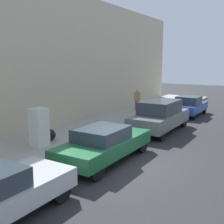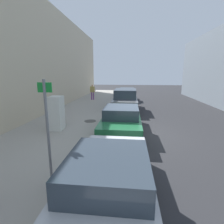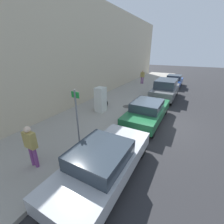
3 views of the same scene
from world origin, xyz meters
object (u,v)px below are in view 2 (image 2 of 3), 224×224
at_px(parked_hatchback_blue, 127,94).
at_px(parked_suv_gray, 125,100).
at_px(street_sign_post, 48,127).
at_px(parked_sedan_silver, 109,181).
at_px(pedestrian_walking_far, 92,91).
at_px(trash_bag, 60,120).
at_px(discarded_refrigerator, 57,113).
at_px(parked_sedan_green, 122,119).

bearing_deg(parked_hatchback_blue, parked_suv_gray, -90.00).
xyz_separation_m(street_sign_post, parked_sedan_silver, (1.64, -0.69, -0.96)).
bearing_deg(parked_suv_gray, pedestrian_walking_far, 128.86).
bearing_deg(trash_bag, parked_suv_gray, 55.49).
bearing_deg(parked_sedan_silver, pedestrian_walking_far, 103.56).
bearing_deg(parked_suv_gray, discarded_refrigerator, -118.71).
relative_size(pedestrian_walking_far, parked_sedan_green, 0.36).
xyz_separation_m(parked_sedan_green, parked_suv_gray, (0.00, 5.68, 0.17)).
xyz_separation_m(parked_sedan_green, parked_hatchback_blue, (0.00, 11.29, -0.01)).
distance_m(parked_suv_gray, parked_hatchback_blue, 5.61).
bearing_deg(trash_bag, parked_sedan_silver, -58.79).
xyz_separation_m(pedestrian_walking_far, parked_sedan_silver, (3.73, -15.46, -0.42)).
xyz_separation_m(discarded_refrigerator, parked_sedan_green, (3.26, 0.27, -0.29)).
distance_m(street_sign_post, parked_sedan_green, 4.85).
distance_m(discarded_refrigerator, parked_sedan_silver, 5.88).
xyz_separation_m(parked_sedan_silver, parked_sedan_green, (-0.00, 5.16, 0.03)).
height_order(street_sign_post, parked_sedan_silver, street_sign_post).
bearing_deg(pedestrian_walking_far, street_sign_post, 172.52).
bearing_deg(parked_sedan_silver, discarded_refrigerator, 123.68).
bearing_deg(parked_sedan_silver, trash_bag, 121.21).
height_order(discarded_refrigerator, trash_bag, discarded_refrigerator).
height_order(trash_bag, parked_sedan_silver, parked_sedan_silver).
relative_size(parked_sedan_silver, parked_hatchback_blue, 1.16).
xyz_separation_m(street_sign_post, parked_suv_gray, (1.64, 10.14, -0.76)).
distance_m(pedestrian_walking_far, parked_suv_gray, 5.95).
bearing_deg(parked_hatchback_blue, parked_sedan_green, -90.00).
distance_m(discarded_refrigerator, street_sign_post, 4.54).
bearing_deg(parked_sedan_green, parked_sedan_silver, -90.00).
xyz_separation_m(parked_suv_gray, parked_hatchback_blue, (0.00, 5.61, -0.18)).
xyz_separation_m(trash_bag, parked_sedan_silver, (3.49, -5.76, 0.26)).
relative_size(street_sign_post, pedestrian_walking_far, 1.61).
relative_size(parked_sedan_silver, parked_suv_gray, 0.96).
bearing_deg(trash_bag, parked_hatchback_blue, 71.92).
bearing_deg(discarded_refrigerator, street_sign_post, -68.96).
relative_size(trash_bag, parked_sedan_green, 0.12).
relative_size(trash_bag, parked_sedan_silver, 0.12).
height_order(trash_bag, parked_hatchback_blue, parked_hatchback_blue).
relative_size(parked_sedan_silver, parked_sedan_green, 0.98).
height_order(parked_sedan_silver, parked_suv_gray, parked_suv_gray).
relative_size(discarded_refrigerator, pedestrian_walking_far, 1.03).
bearing_deg(pedestrian_walking_far, parked_suv_gray, -156.66).
xyz_separation_m(discarded_refrigerator, parked_hatchback_blue, (3.26, 11.56, -0.31)).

